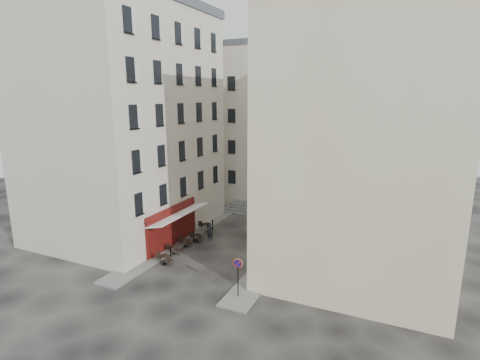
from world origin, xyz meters
The scene contains 18 objects.
ground centered at (0.00, 0.00, 0.00)m, with size 90.00×90.00×0.00m, color black.
sidewalk_left centered at (-4.50, 4.00, 0.06)m, with size 2.00×22.00×0.12m, color slate.
sidewalk_right centered at (4.50, 3.00, 0.06)m, with size 2.00×18.00×0.12m, color slate.
building_left centered at (-10.50, 3.00, 10.31)m, with size 12.20×16.20×20.60m.
building_right centered at (10.50, 3.50, 9.31)m, with size 12.20×14.20×18.60m.
building_back centered at (-1.00, 19.00, 9.31)m, with size 18.20×10.20×18.60m.
cafe_storefront centered at (-4.32, 1.00, 1.88)m, with size 1.74×7.30×3.50m.
stone_steps centered at (0.00, 12.57, 0.40)m, with size 9.00×3.15×0.80m.
bollard_near centered at (-3.25, -1.00, 0.53)m, with size 0.12×0.12×0.98m.
bollard_mid centered at (-3.25, 2.50, 0.53)m, with size 0.12×0.12×0.98m.
bollard_far centered at (-3.25, 6.00, 0.53)m, with size 0.12×0.12×0.98m.
no_parking_sign centered at (4.30, -4.46, 1.90)m, with size 0.61×0.13×2.69m.
bistro_table_a centered at (-2.85, -2.39, 0.48)m, with size 1.34×0.63×0.94m.
bistro_table_b centered at (-3.40, -0.43, 0.43)m, with size 1.18×0.55×0.83m.
bistro_table_c centered at (-3.32, 1.23, 0.42)m, with size 1.16×0.54×0.82m.
bistro_table_d centered at (-2.98, 2.55, 0.45)m, with size 1.24×0.58×0.87m.
bistro_table_e centered at (-3.60, 5.20, 0.49)m, with size 1.35×0.63×0.95m.
pedestrian centered at (-2.08, 3.39, 0.79)m, with size 0.58×0.38×1.58m, color black.
Camera 1 is at (13.44, -24.16, 12.62)m, focal length 28.00 mm.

